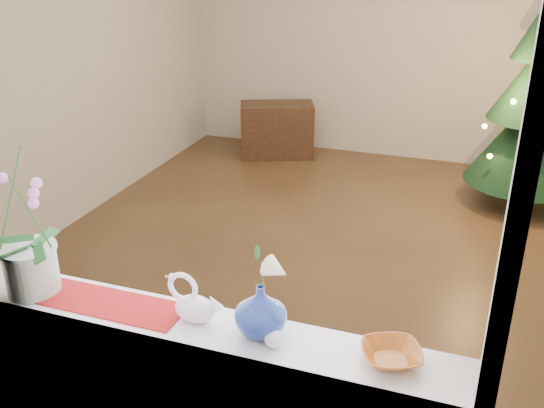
% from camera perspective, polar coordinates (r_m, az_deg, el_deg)
% --- Properties ---
extents(ground, '(5.00, 5.00, 0.00)m').
position_cam_1_polar(ground, '(4.75, 5.66, -4.68)').
color(ground, '#3B2818').
rests_on(ground, ground).
extents(wall_back, '(4.50, 0.10, 2.70)m').
position_cam_1_polar(wall_back, '(6.70, 11.64, 15.54)').
color(wall_back, beige).
rests_on(wall_back, ground).
extents(wall_front, '(4.50, 0.10, 2.70)m').
position_cam_1_polar(wall_front, '(2.05, -10.40, -2.76)').
color(wall_front, beige).
rests_on(wall_front, ground).
extents(wall_left, '(0.10, 5.00, 2.70)m').
position_cam_1_polar(wall_left, '(5.26, -18.79, 12.65)').
color(wall_left, beige).
rests_on(wall_left, ground).
extents(windowsill, '(2.20, 0.26, 0.04)m').
position_cam_1_polar(windowsill, '(2.37, -8.04, -11.21)').
color(windowsill, white).
rests_on(windowsill, window_apron).
extents(window_frame, '(2.22, 0.06, 1.60)m').
position_cam_1_polar(window_frame, '(1.94, -10.72, 6.89)').
color(window_frame, white).
rests_on(window_frame, windowsill).
extents(runner, '(0.70, 0.20, 0.01)m').
position_cam_1_polar(runner, '(2.54, -15.83, -8.82)').
color(runner, maroon).
rests_on(runner, windowsill).
extents(orchid_pot, '(0.23, 0.23, 0.67)m').
position_cam_1_polar(orchid_pot, '(2.55, -22.51, -1.11)').
color(orchid_pot, beige).
rests_on(orchid_pot, windowsill).
extents(swan, '(0.22, 0.11, 0.19)m').
position_cam_1_polar(swan, '(2.31, -7.31, -8.89)').
color(swan, white).
rests_on(swan, windowsill).
extents(blue_vase, '(0.23, 0.23, 0.23)m').
position_cam_1_polar(blue_vase, '(2.21, -1.09, -9.66)').
color(blue_vase, navy).
rests_on(blue_vase, windowsill).
extents(lily, '(0.13, 0.07, 0.17)m').
position_cam_1_polar(lily, '(2.10, -1.13, -5.09)').
color(lily, silver).
rests_on(lily, blue_vase).
extents(paperweight, '(0.09, 0.09, 0.07)m').
position_cam_1_polar(paperweight, '(2.19, 0.17, -12.57)').
color(paperweight, silver).
rests_on(paperweight, windowsill).
extents(amber_dish, '(0.23, 0.23, 0.04)m').
position_cam_1_polar(amber_dish, '(2.17, 11.15, -13.85)').
color(amber_dish, '#A35119').
rests_on(amber_dish, windowsill).
extents(xmas_tree, '(1.32, 1.32, 1.89)m').
position_cam_1_polar(xmas_tree, '(5.78, 23.54, 8.73)').
color(xmas_tree, black).
rests_on(xmas_tree, ground).
extents(side_table, '(0.88, 0.66, 0.60)m').
position_cam_1_polar(side_table, '(6.78, 0.46, 6.97)').
color(side_table, black).
rests_on(side_table, ground).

